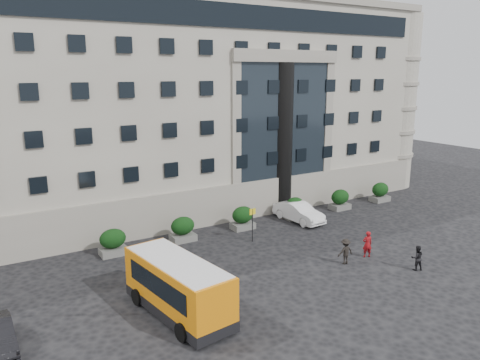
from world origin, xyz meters
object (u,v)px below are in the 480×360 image
object	(u,v)px
hedge_b	(183,229)
minibus	(178,285)
hedge_e	(340,199)
hedge_a	(113,242)
pedestrian_a	(367,244)
pedestrian_b	(417,258)
bus_stop_sign	(252,219)
hedge_c	(243,218)
hedge_d	(295,208)
white_taxi	(299,212)
hedge_f	(380,192)
pedestrian_c	(345,251)

from	to	relation	value
hedge_b	minibus	distance (m)	10.80
minibus	hedge_e	bearing A→B (deg)	18.05
hedge_a	pedestrian_a	xyz separation A→B (m)	(14.50, -9.31, -0.02)
hedge_e	minibus	bearing A→B (deg)	-154.49
hedge_b	minibus	world-z (taller)	minibus
pedestrian_b	bus_stop_sign	bearing A→B (deg)	-34.34
hedge_b	bus_stop_sign	xyz separation A→B (m)	(4.30, -2.80, 0.80)
hedge_a	pedestrian_b	bearing A→B (deg)	-38.63
hedge_c	hedge_d	distance (m)	5.20
minibus	white_taxi	size ratio (longest dim) A/B	1.50
hedge_b	bus_stop_sign	size ratio (longest dim) A/B	0.73
hedge_e	hedge_c	bearing A→B (deg)	180.00
minibus	pedestrian_a	bearing A→B (deg)	-5.88
minibus	bus_stop_sign	bearing A→B (deg)	29.94
hedge_f	pedestrian_a	bearing A→B (deg)	-141.01
hedge_c	minibus	size ratio (longest dim) A/B	0.25
hedge_c	hedge_b	bearing A→B (deg)	180.00
bus_stop_sign	pedestrian_a	size ratio (longest dim) A/B	1.39
hedge_c	pedestrian_b	xyz separation A→B (m)	(5.18, -12.46, -0.12)
hedge_f	pedestrian_b	size ratio (longest dim) A/B	1.14
hedge_d	minibus	distance (m)	17.97
hedge_b	bus_stop_sign	bearing A→B (deg)	-33.07
hedge_d	white_taxi	world-z (taller)	hedge_d
white_taxi	pedestrian_c	world-z (taller)	pedestrian_c
hedge_f	pedestrian_a	xyz separation A→B (m)	(-11.50, -9.31, -0.02)
hedge_d	white_taxi	distance (m)	0.83
hedge_a	bus_stop_sign	size ratio (longest dim) A/B	0.73
hedge_a	hedge_d	distance (m)	15.60
hedge_a	hedge_e	world-z (taller)	same
white_taxi	pedestrian_a	xyz separation A→B (m)	(-0.90, -8.51, 0.10)
hedge_b	white_taxi	xyz separation A→B (m)	(10.21, -0.80, -0.13)
bus_stop_sign	hedge_c	bearing A→B (deg)	72.18
hedge_e	minibus	world-z (taller)	minibus
hedge_e	minibus	size ratio (longest dim) A/B	0.25
minibus	pedestrian_b	world-z (taller)	minibus
hedge_a	hedge_c	xyz separation A→B (m)	(10.40, 0.00, 0.00)
minibus	pedestrian_b	size ratio (longest dim) A/B	4.52
hedge_d	hedge_f	world-z (taller)	same
pedestrian_a	white_taxi	bearing A→B (deg)	-75.45
hedge_e	pedestrian_b	world-z (taller)	hedge_e
bus_stop_sign	pedestrian_c	world-z (taller)	bus_stop_sign
bus_stop_sign	hedge_a	bearing A→B (deg)	163.58
hedge_b	pedestrian_a	bearing A→B (deg)	-45.01
white_taxi	pedestrian_a	distance (m)	8.55
hedge_c	bus_stop_sign	world-z (taller)	bus_stop_sign
hedge_c	pedestrian_a	world-z (taller)	hedge_c
white_taxi	pedestrian_a	bearing A→B (deg)	-100.68
hedge_e	white_taxi	distance (m)	5.45
minibus	pedestrian_c	world-z (taller)	minibus
pedestrian_b	hedge_f	bearing A→B (deg)	-106.46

